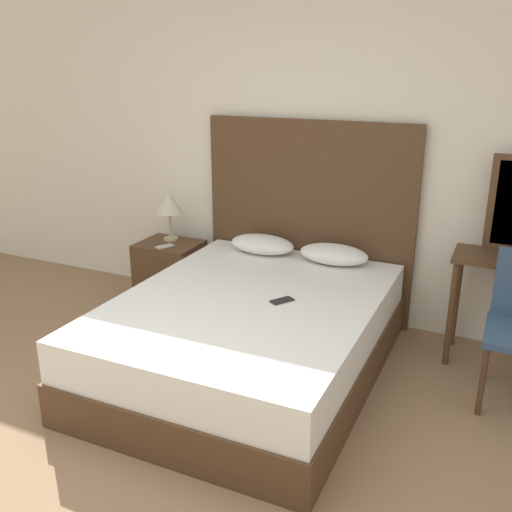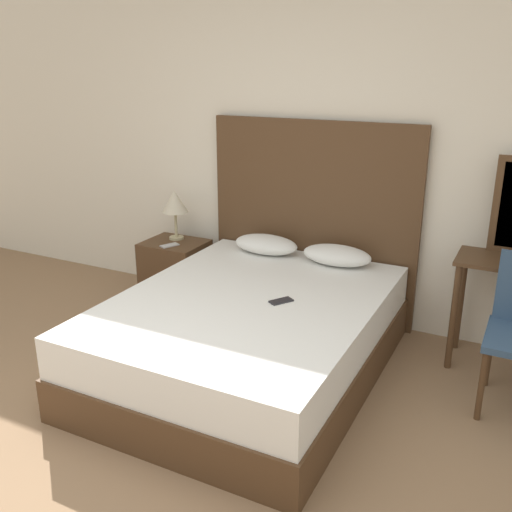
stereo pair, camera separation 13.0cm
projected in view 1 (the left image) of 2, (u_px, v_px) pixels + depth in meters
wall_back at (300, 146)px, 4.43m from camera, size 10.00×0.06×2.70m
bed at (249, 336)px, 3.74m from camera, size 1.61×2.11×0.54m
headboard at (308, 221)px, 4.50m from camera, size 1.69×0.05×1.56m
pillow_left at (262, 244)px, 4.48m from camera, size 0.52×0.29×0.14m
pillow_right at (334, 254)px, 4.25m from camera, size 0.52×0.29×0.14m
phone_on_bed at (282, 301)px, 3.60m from camera, size 0.14×0.16×0.01m
nightstand at (170, 273)px, 4.86m from camera, size 0.50×0.42×0.53m
table_lamp at (169, 204)px, 4.76m from camera, size 0.22×0.22×0.42m
phone_on_nightstand at (165, 246)px, 4.67m from camera, size 0.13×0.17×0.01m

